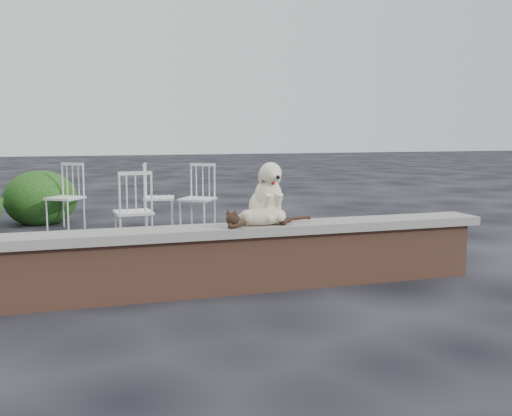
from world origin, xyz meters
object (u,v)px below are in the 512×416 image
object	(u,v)px
chair_b	(65,197)
chair_e	(159,197)
chair_c	(133,211)
chair_d	(197,198)
dog	(265,192)
cat	(262,216)

from	to	relation	value
chair_b	chair_e	bearing A→B (deg)	20.28
chair_c	chair_d	bearing A→B (deg)	-135.08
dog	chair_d	distance (m)	3.13
cat	chair_b	size ratio (longest dim) A/B	1.06
dog	chair_b	distance (m)	4.19
dog	chair_c	bearing A→B (deg)	109.35
dog	chair_e	size ratio (longest dim) A/B	0.59
chair_c	chair_b	distance (m)	1.97
cat	chair_e	distance (m)	3.57
chair_c	chair_e	xyz separation A→B (m)	(0.51, 1.40, 0.00)
chair_c	chair_d	distance (m)	1.50
chair_c	chair_e	world-z (taller)	same
chair_c	chair_d	size ratio (longest dim) A/B	1.00
chair_e	chair_b	size ratio (longest dim) A/B	1.00
cat	chair_c	distance (m)	2.32
cat	chair_d	size ratio (longest dim) A/B	1.06
chair_d	chair_b	size ratio (longest dim) A/B	1.00
chair_d	chair_c	bearing A→B (deg)	-95.12
chair_e	chair_b	xyz separation A→B (m)	(-1.27, 0.41, 0.00)
chair_e	chair_d	xyz separation A→B (m)	(0.49, -0.29, 0.00)
dog	chair_c	xyz separation A→B (m)	(-0.95, 1.99, -0.39)
dog	chair_c	world-z (taller)	dog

